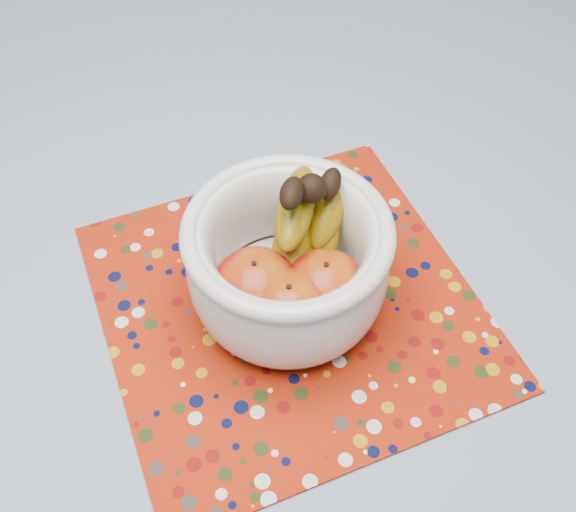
{
  "coord_description": "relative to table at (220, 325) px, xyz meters",
  "views": [
    {
      "loc": [
        0.1,
        -0.44,
        1.36
      ],
      "look_at": [
        0.08,
        -0.02,
        0.84
      ],
      "focal_mm": 42.0,
      "sensor_mm": 36.0,
      "label": 1
    }
  ],
  "objects": [
    {
      "name": "placemat",
      "position": [
        0.08,
        -0.02,
        0.09
      ],
      "size": [
        0.51,
        0.51,
        0.0
      ],
      "primitive_type": "cube",
      "rotation": [
        0.0,
        0.0,
        0.44
      ],
      "color": "maroon",
      "rests_on": "tablecloth"
    },
    {
      "name": "tablecloth",
      "position": [
        0.0,
        0.0,
        0.08
      ],
      "size": [
        1.32,
        1.32,
        0.01
      ],
      "primitive_type": "cube",
      "color": "slate",
      "rests_on": "table"
    },
    {
      "name": "fruit_bowl",
      "position": [
        0.09,
        -0.02,
        0.16
      ],
      "size": [
        0.2,
        0.22,
        0.17
      ],
      "color": "silver",
      "rests_on": "placemat"
    },
    {
      "name": "table",
      "position": [
        0.0,
        0.0,
        0.0
      ],
      "size": [
        1.2,
        1.2,
        0.75
      ],
      "color": "brown",
      "rests_on": "ground"
    }
  ]
}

